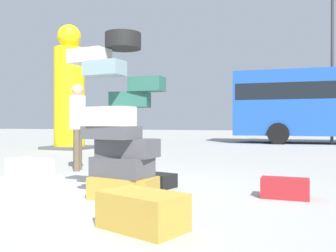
% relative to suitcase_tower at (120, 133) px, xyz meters
% --- Properties ---
extents(ground_plane, '(80.00, 80.00, 0.00)m').
position_rel_suitcase_tower_xyz_m(ground_plane, '(-0.30, -0.01, -0.78)').
color(ground_plane, '#9E9E99').
extents(suitcase_tower, '(1.11, 0.64, 1.95)m').
position_rel_suitcase_tower_xyz_m(suitcase_tower, '(0.00, 0.00, 0.00)').
color(suitcase_tower, '#B28C33').
rests_on(suitcase_tower, ground).
extents(suitcase_maroon_upright_blue, '(0.55, 0.28, 0.24)m').
position_rel_suitcase_tower_xyz_m(suitcase_maroon_upright_blue, '(1.83, 0.70, -0.66)').
color(suitcase_maroon_upright_blue, maroon).
rests_on(suitcase_maroon_upright_blue, ground).
extents(suitcase_tan_behind_tower, '(0.81, 0.64, 0.31)m').
position_rel_suitcase_tower_xyz_m(suitcase_tan_behind_tower, '(0.76, -1.06, -0.63)').
color(suitcase_tan_behind_tower, '#B28C33').
rests_on(suitcase_tan_behind_tower, ground).
extents(suitcase_black_foreground_far, '(0.79, 0.53, 0.19)m').
position_rel_suitcase_tower_xyz_m(suitcase_black_foreground_far, '(0.00, 0.88, -0.69)').
color(suitcase_black_foreground_far, black).
rests_on(suitcase_black_foreground_far, ground).
extents(suitcase_cream_left_side, '(0.81, 0.47, 0.30)m').
position_rel_suitcase_tower_xyz_m(suitcase_cream_left_side, '(-2.29, 1.11, -0.63)').
color(suitcase_cream_left_side, beige).
rests_on(suitcase_cream_left_side, ground).
extents(person_bearded_onlooker, '(0.30, 0.32, 1.63)m').
position_rel_suitcase_tower_xyz_m(person_bearded_onlooker, '(-1.96, 2.01, 0.19)').
color(person_bearded_onlooker, brown).
rests_on(person_bearded_onlooker, ground).
extents(yellow_dummy_statue, '(1.46, 1.46, 4.28)m').
position_rel_suitcase_tower_xyz_m(yellow_dummy_statue, '(-5.53, 6.80, 1.13)').
color(yellow_dummy_statue, yellow).
rests_on(yellow_dummy_statue, ground).
extents(lamp_post, '(0.36, 0.36, 6.63)m').
position_rel_suitcase_tower_xyz_m(lamp_post, '(3.16, 12.60, 3.50)').
color(lamp_post, '#333338').
rests_on(lamp_post, ground).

